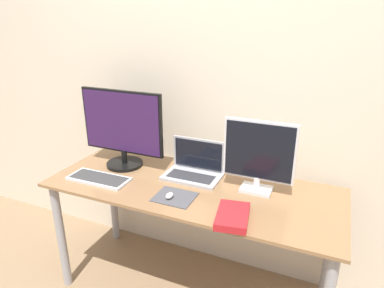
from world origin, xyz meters
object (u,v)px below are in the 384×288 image
at_px(book, 233,216).
at_px(monitor_right, 259,155).
at_px(monitor_left, 122,128).
at_px(keyboard, 99,179).
at_px(laptop, 195,167).
at_px(mouse, 169,196).

bearing_deg(book, monitor_right, 83.53).
bearing_deg(monitor_left, keyboard, -94.69).
xyz_separation_m(monitor_right, laptop, (-0.39, 0.04, -0.16)).
height_order(monitor_left, laptop, monitor_left).
height_order(monitor_left, mouse, monitor_left).
relative_size(monitor_left, keyboard, 1.50).
height_order(monitor_right, laptop, monitor_right).
relative_size(monitor_left, monitor_right, 1.38).
xyz_separation_m(monitor_left, mouse, (0.47, -0.27, -0.23)).
xyz_separation_m(monitor_right, mouse, (-0.41, -0.27, -0.20)).
distance_m(keyboard, mouse, 0.49).
xyz_separation_m(laptop, mouse, (-0.01, -0.31, -0.03)).
bearing_deg(keyboard, mouse, -3.45).
xyz_separation_m(keyboard, mouse, (0.49, -0.03, 0.01)).
relative_size(laptop, keyboard, 0.91).
bearing_deg(mouse, keyboard, 176.55).
height_order(monitor_left, keyboard, monitor_left).
distance_m(laptop, mouse, 0.32).
bearing_deg(mouse, book, -8.42).
xyz_separation_m(mouse, book, (0.37, -0.05, -0.00)).
bearing_deg(keyboard, monitor_right, 15.36).
bearing_deg(monitor_right, book, -96.47).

